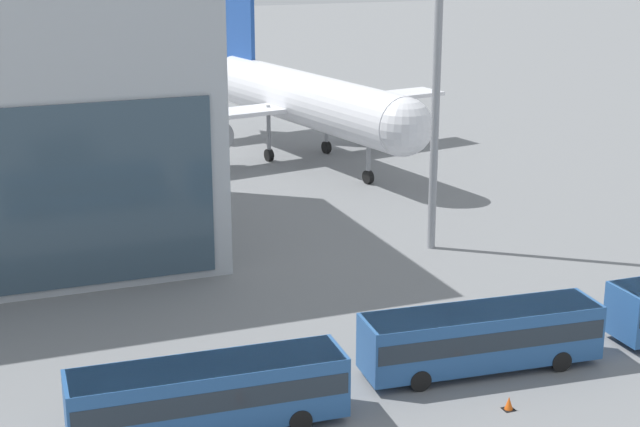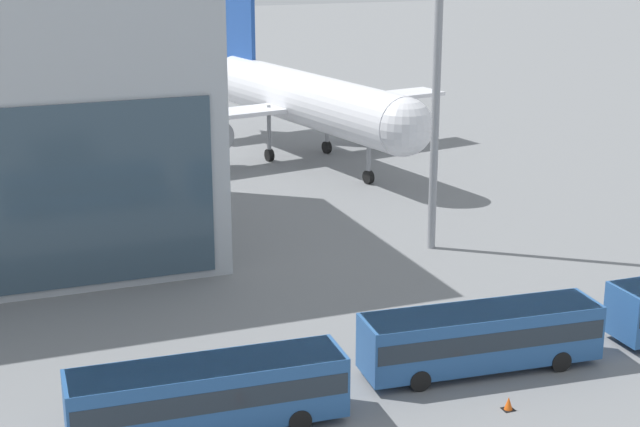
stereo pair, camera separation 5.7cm
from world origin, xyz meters
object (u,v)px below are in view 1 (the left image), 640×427
airliner_at_gate_far (302,98)px  shuttle_bus_0 (208,391)px  shuttle_bus_1 (481,334)px  traffic_cone_2 (509,403)px

airliner_at_gate_far → shuttle_bus_0: size_ratio=2.87×
shuttle_bus_1 → airliner_at_gate_far: bearing=85.4°
shuttle_bus_0 → traffic_cone_2: shuttle_bus_0 is taller
airliner_at_gate_far → shuttle_bus_0: (-20.45, -44.82, -3.70)m
airliner_at_gate_far → traffic_cone_2: airliner_at_gate_far is taller
airliner_at_gate_far → shuttle_bus_1: airliner_at_gate_far is taller
airliner_at_gate_far → shuttle_bus_0: bearing=-35.3°
airliner_at_gate_far → traffic_cone_2: (-7.89, -47.71, -5.19)m
airliner_at_gate_far → shuttle_bus_1: 44.46m
shuttle_bus_0 → shuttle_bus_1: 13.47m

